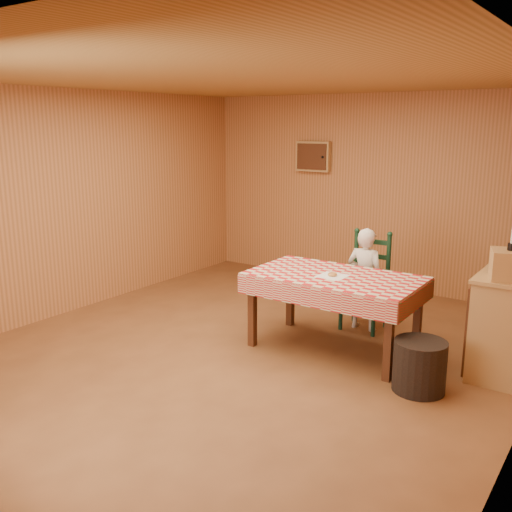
{
  "coord_description": "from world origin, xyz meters",
  "views": [
    {
      "loc": [
        3.05,
        -4.25,
        2.21
      ],
      "look_at": [
        0.0,
        0.2,
        0.95
      ],
      "focal_mm": 40.0,
      "sensor_mm": 36.0,
      "label": 1
    }
  ],
  "objects_px": {
    "seated_child": "(365,279)",
    "crate": "(510,265)",
    "shelf_unit": "(512,318)",
    "ladder_chair": "(367,283)",
    "dining_table": "(335,283)",
    "storage_bin": "(420,366)"
  },
  "relations": [
    {
      "from": "shelf_unit",
      "to": "ladder_chair",
      "type": "bearing_deg",
      "value": 171.61
    },
    {
      "from": "storage_bin",
      "to": "dining_table",
      "type": "bearing_deg",
      "value": 158.52
    },
    {
      "from": "seated_child",
      "to": "shelf_unit",
      "type": "bearing_deg",
      "value": 173.72
    },
    {
      "from": "seated_child",
      "to": "crate",
      "type": "bearing_deg",
      "value": 159.68
    },
    {
      "from": "ladder_chair",
      "to": "dining_table",
      "type": "bearing_deg",
      "value": -90.0
    },
    {
      "from": "seated_child",
      "to": "shelf_unit",
      "type": "height_order",
      "value": "seated_child"
    },
    {
      "from": "shelf_unit",
      "to": "storage_bin",
      "type": "relative_size",
      "value": 2.81
    },
    {
      "from": "dining_table",
      "to": "shelf_unit",
      "type": "bearing_deg",
      "value": 20.23
    },
    {
      "from": "storage_bin",
      "to": "ladder_chair",
      "type": "bearing_deg",
      "value": 130.47
    },
    {
      "from": "dining_table",
      "to": "shelf_unit",
      "type": "xyz_separation_m",
      "value": [
        1.53,
        0.56,
        -0.22
      ]
    },
    {
      "from": "shelf_unit",
      "to": "dining_table",
      "type": "bearing_deg",
      "value": -159.77
    },
    {
      "from": "ladder_chair",
      "to": "shelf_unit",
      "type": "distance_m",
      "value": 1.54
    },
    {
      "from": "crate",
      "to": "storage_bin",
      "type": "distance_m",
      "value": 1.13
    },
    {
      "from": "ladder_chair",
      "to": "storage_bin",
      "type": "bearing_deg",
      "value": -49.53
    },
    {
      "from": "shelf_unit",
      "to": "crate",
      "type": "relative_size",
      "value": 4.13
    },
    {
      "from": "ladder_chair",
      "to": "crate",
      "type": "relative_size",
      "value": 3.6
    },
    {
      "from": "dining_table",
      "to": "ladder_chair",
      "type": "height_order",
      "value": "ladder_chair"
    },
    {
      "from": "ladder_chair",
      "to": "shelf_unit",
      "type": "bearing_deg",
      "value": -8.39
    },
    {
      "from": "seated_child",
      "to": "storage_bin",
      "type": "height_order",
      "value": "seated_child"
    },
    {
      "from": "ladder_chair",
      "to": "storage_bin",
      "type": "distance_m",
      "value": 1.58
    },
    {
      "from": "seated_child",
      "to": "ladder_chair",
      "type": "bearing_deg",
      "value": -90.0
    },
    {
      "from": "dining_table",
      "to": "seated_child",
      "type": "relative_size",
      "value": 1.47
    }
  ]
}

